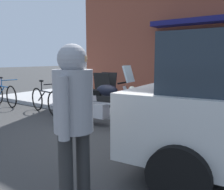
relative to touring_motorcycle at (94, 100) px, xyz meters
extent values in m
plane|color=#373737|center=(0.45, -0.39, -0.59)|extent=(80.00, 80.00, 0.00)
torus|color=black|center=(0.89, 0.12, -0.29)|extent=(0.61, 0.15, 0.60)
cylinder|color=silver|center=(0.89, 0.12, -0.29)|extent=(0.17, 0.08, 0.16)
torus|color=black|center=(-0.63, -0.03, -0.29)|extent=(0.61, 0.15, 0.60)
cylinder|color=silver|center=(-0.63, -0.03, -0.29)|extent=(0.17, 0.08, 0.16)
cube|color=silver|center=(0.08, 0.04, -0.24)|extent=(0.47, 0.34, 0.32)
cylinder|color=silver|center=(0.13, 0.05, -0.07)|extent=(0.99, 0.15, 0.06)
ellipsoid|color=black|center=(0.33, 0.07, 0.23)|extent=(0.54, 0.33, 0.26)
cube|color=black|center=(-0.09, 0.03, 0.17)|extent=(0.62, 0.30, 0.11)
cube|color=black|center=(-0.42, -0.01, 0.15)|extent=(0.30, 0.25, 0.18)
cylinder|color=silver|center=(0.89, 0.12, 0.03)|extent=(0.35, 0.10, 0.67)
cylinder|color=black|center=(0.77, 0.11, 0.43)|extent=(0.10, 0.62, 0.04)
cube|color=silver|center=(0.85, 0.12, 0.61)|extent=(0.18, 0.33, 0.35)
sphere|color=#EAEACC|center=(0.93, 0.12, 0.29)|extent=(0.14, 0.14, 0.14)
cube|color=#AEAEAE|center=(-0.35, -0.24, -0.01)|extent=(0.46, 0.24, 0.44)
cube|color=black|center=(-0.35, -0.35, -0.01)|extent=(0.37, 0.05, 0.03)
ellipsoid|color=#591E19|center=(-0.37, 0.00, 0.33)|extent=(0.51, 0.36, 0.28)
torus|color=black|center=(-1.41, 0.04, -0.25)|extent=(0.67, 0.19, 0.68)
torus|color=black|center=(-2.40, 0.27, -0.25)|extent=(0.67, 0.19, 0.68)
cylinder|color=black|center=(-1.91, 0.15, 0.03)|extent=(0.55, 0.16, 0.04)
cylinder|color=black|center=(-2.11, 0.20, -0.13)|extent=(0.44, 0.13, 0.32)
cylinder|color=black|center=(-2.09, 0.19, 0.15)|extent=(0.03, 0.03, 0.30)
ellipsoid|color=black|center=(-2.09, 0.19, 0.31)|extent=(0.24, 0.15, 0.06)
cylinder|color=black|center=(-1.46, 0.05, 0.27)|extent=(0.14, 0.47, 0.03)
cylinder|color=black|center=(2.54, -0.04, -0.26)|extent=(0.68, 0.28, 0.66)
cylinder|color=black|center=(2.72, -1.92, -0.26)|extent=(0.68, 0.28, 0.66)
cylinder|color=#2D2D2D|center=(1.92, -2.47, -0.19)|extent=(0.14, 0.14, 0.82)
cylinder|color=#2D2D2D|center=(1.87, -2.66, -0.19)|extent=(0.14, 0.14, 0.82)
cylinder|color=#9E9EA3|center=(1.89, -2.56, 0.52)|extent=(0.50, 0.50, 0.59)
sphere|color=#9E9EA3|center=(1.89, -2.56, 0.91)|extent=(0.28, 0.28, 0.28)
sphere|color=tan|center=(1.95, -2.54, 0.91)|extent=(0.17, 0.17, 0.17)
cylinder|color=#9E9EA3|center=(1.80, -2.35, 0.49)|extent=(0.10, 0.10, 0.56)
cylinder|color=#9E9EA3|center=(1.98, -2.78, 0.49)|extent=(0.10, 0.10, 0.56)
cube|color=black|center=(-0.73, 1.28, 0.03)|extent=(0.55, 0.21, 1.00)
cube|color=black|center=(-0.73, 1.50, 0.03)|extent=(0.55, 0.21, 1.00)
torus|color=black|center=(-3.39, 0.05, -0.24)|extent=(0.70, 0.14, 0.70)
cylinder|color=#1E5999|center=(-3.89, 0.12, 0.04)|extent=(0.56, 0.11, 0.04)
cylinder|color=#1E5999|center=(-4.09, 0.15, -0.12)|extent=(0.44, 0.10, 0.32)
cylinder|color=#1E5999|center=(-4.07, 0.15, 0.16)|extent=(0.03, 0.03, 0.30)
ellipsoid|color=black|center=(-4.07, 0.15, 0.32)|extent=(0.23, 0.13, 0.06)
cylinder|color=#1E5999|center=(-3.44, 0.06, 0.28)|extent=(0.10, 0.48, 0.03)
camera|label=1|loc=(3.53, -4.21, 0.91)|focal=39.15mm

